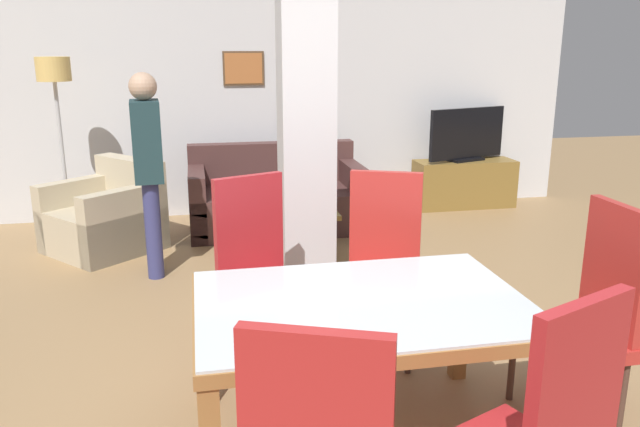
{
  "coord_description": "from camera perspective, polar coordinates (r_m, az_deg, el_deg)",
  "views": [
    {
      "loc": [
        -0.7,
        -2.53,
        1.84
      ],
      "look_at": [
        0.0,
        0.96,
        0.88
      ],
      "focal_mm": 35.0,
      "sensor_mm": 36.0,
      "label": 1
    }
  ],
  "objects": [
    {
      "name": "standing_person",
      "position": [
        5.15,
        -15.43,
        4.58
      ],
      "size": [
        0.25,
        0.4,
        1.64
      ],
      "rotation": [
        0.0,
        0.0,
        -1.49
      ],
      "color": "navy",
      "rests_on": "ground_plane"
    },
    {
      "name": "tv_screen",
      "position": [
        7.4,
        13.29,
        6.98
      ],
      "size": [
        1.01,
        0.37,
        0.61
      ],
      "rotation": [
        0.0,
        0.0,
        3.46
      ],
      "color": "black",
      "rests_on": "tv_stand"
    },
    {
      "name": "armchair",
      "position": [
        6.08,
        -18.94,
        -0.52
      ],
      "size": [
        1.19,
        1.19,
        0.82
      ],
      "rotation": [
        0.0,
        0.0,
        2.29
      ],
      "color": "#C4B494",
      "rests_on": "ground_plane"
    },
    {
      "name": "divider_pillar",
      "position": [
        4.37,
        -1.27,
        8.68
      ],
      "size": [
        0.37,
        0.33,
        2.7
      ],
      "color": "silver",
      "rests_on": "ground_plane"
    },
    {
      "name": "coffee_table",
      "position": [
        5.46,
        -1.94,
        -1.98
      ],
      "size": [
        0.65,
        0.49,
        0.45
      ],
      "color": "brown",
      "rests_on": "ground_plane"
    },
    {
      "name": "dining_chair_far_left",
      "position": [
        3.71,
        -5.64,
        -4.94
      ],
      "size": [
        0.6,
        0.6,
        1.11
      ],
      "rotation": [
        0.0,
        0.0,
        -2.76
      ],
      "color": "#B2242B",
      "rests_on": "ground_plane"
    },
    {
      "name": "dining_table",
      "position": [
        2.91,
        3.78,
        -10.47
      ],
      "size": [
        1.51,
        1.04,
        0.73
      ],
      "color": "#9C6936",
      "rests_on": "ground_plane"
    },
    {
      "name": "sofa",
      "position": [
        6.46,
        -4.03,
        1.21
      ],
      "size": [
        1.76,
        0.92,
        0.84
      ],
      "rotation": [
        0.0,
        0.0,
        3.14
      ],
      "color": "#4A2D2A",
      "rests_on": "ground_plane"
    },
    {
      "name": "back_wall",
      "position": [
        6.99,
        -5.69,
        11.05
      ],
      "size": [
        7.2,
        0.09,
        2.7
      ],
      "color": "silver",
      "rests_on": "ground_plane"
    },
    {
      "name": "bottle",
      "position": [
        5.45,
        -0.32,
        1.47
      ],
      "size": [
        0.07,
        0.07,
        0.26
      ],
      "color": "#194C23",
      "rests_on": "coffee_table"
    },
    {
      "name": "dining_chair_head_right",
      "position": [
        3.39,
        23.43,
        -8.17
      ],
      "size": [
        0.46,
        0.46,
        1.11
      ],
      "rotation": [
        0.0,
        0.0,
        1.57
      ],
      "color": "#B32C26",
      "rests_on": "ground_plane"
    },
    {
      "name": "floor_lamp",
      "position": [
        6.38,
        -23.05,
        10.52
      ],
      "size": [
        0.31,
        0.31,
        1.74
      ],
      "color": "#B7B7BC",
      "rests_on": "ground_plane"
    },
    {
      "name": "tv_stand",
      "position": [
        7.5,
        13.03,
        2.68
      ],
      "size": [
        1.16,
        0.4,
        0.55
      ],
      "color": "olive",
      "rests_on": "ground_plane"
    },
    {
      "name": "dining_chair_far_right",
      "position": [
        3.81,
        5.74,
        -4.41
      ],
      "size": [
        0.6,
        0.6,
        1.11
      ],
      "rotation": [
        0.0,
        0.0,
        2.75
      ],
      "color": "red",
      "rests_on": "ground_plane"
    }
  ]
}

